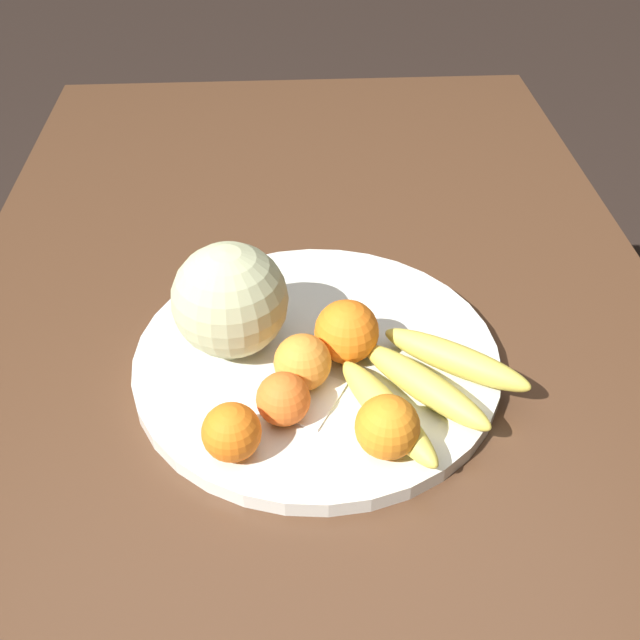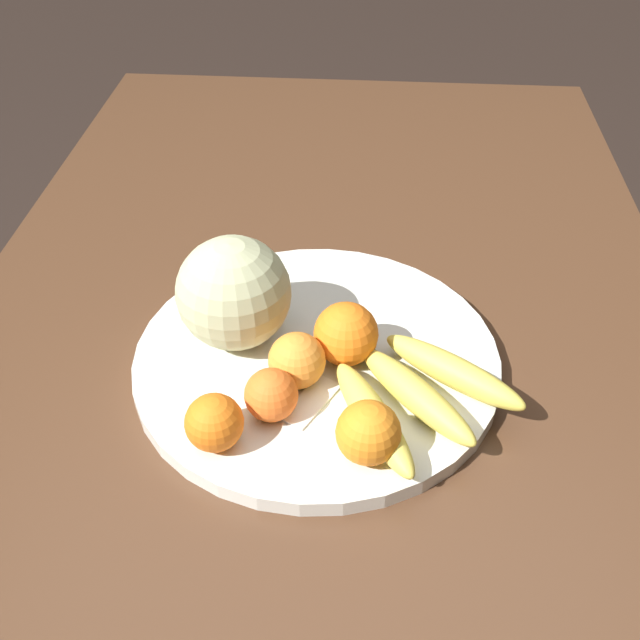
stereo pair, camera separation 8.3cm
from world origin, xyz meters
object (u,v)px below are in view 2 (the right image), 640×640
object	(u,v)px
kitchen_table	(319,399)
orange_front_right	(271,395)
fruit_bowl	(320,358)
orange_front_left	(297,361)
produce_tag	(309,401)
melon	(234,293)
orange_back_left	(368,433)
orange_mid_center	(214,423)
banana_bunch	(414,392)
orange_back_right	(346,334)

from	to	relation	value
kitchen_table	orange_front_right	distance (m)	0.19
fruit_bowl	orange_front_left	distance (m)	0.07
produce_tag	kitchen_table	bearing A→B (deg)	27.73
kitchen_table	melon	world-z (taller)	melon
fruit_bowl	orange_back_left	distance (m)	0.16
orange_mid_center	orange_back_left	distance (m)	0.15
kitchen_table	banana_bunch	xyz separation A→B (m)	(-0.11, -0.11, 0.13)
kitchen_table	melon	xyz separation A→B (m)	(-0.01, 0.10, 0.18)
fruit_bowl	banana_bunch	distance (m)	0.13
orange_front_left	orange_front_right	bearing A→B (deg)	156.61
orange_back_left	produce_tag	xyz separation A→B (m)	(0.07, 0.06, -0.03)
banana_bunch	orange_back_right	distance (m)	0.10
kitchen_table	produce_tag	world-z (taller)	produce_tag
melon	orange_back_left	bearing A→B (deg)	-136.75
fruit_bowl	orange_back_right	bearing A→B (deg)	-100.88
kitchen_table	orange_back_right	distance (m)	0.16
fruit_bowl	melon	distance (m)	0.13
orange_front_left	orange_front_right	size ratio (longest dim) A/B	1.11
kitchen_table	orange_back_left	xyz separation A→B (m)	(-0.18, -0.06, 0.14)
orange_front_left	orange_back_left	xyz separation A→B (m)	(-0.10, -0.08, 0.00)
kitchen_table	melon	size ratio (longest dim) A/B	12.34
fruit_bowl	produce_tag	world-z (taller)	produce_tag
fruit_bowl	orange_back_right	world-z (taller)	orange_back_right
orange_front_right	orange_mid_center	distance (m)	0.07
fruit_bowl	orange_mid_center	distance (m)	0.17
fruit_bowl	orange_front_left	bearing A→B (deg)	155.70
melon	banana_bunch	bearing A→B (deg)	-114.93
fruit_bowl	orange_front_left	world-z (taller)	orange_front_left
banana_bunch	produce_tag	bearing A→B (deg)	-128.28
orange_mid_center	melon	bearing A→B (deg)	1.63
melon	orange_front_right	world-z (taller)	melon
orange_back_left	melon	bearing A→B (deg)	43.25
fruit_bowl	produce_tag	xyz separation A→B (m)	(-0.08, 0.01, 0.01)
fruit_bowl	produce_tag	size ratio (longest dim) A/B	5.09
orange_front_left	produce_tag	size ratio (longest dim) A/B	0.76
fruit_bowl	melon	xyz separation A→B (m)	(0.02, 0.10, 0.07)
orange_front_right	orange_back_left	size ratio (longest dim) A/B	0.87
orange_back_right	orange_back_left	bearing A→B (deg)	-168.48
kitchen_table	fruit_bowl	xyz separation A→B (m)	(-0.03, -0.00, 0.10)
orange_back_left	produce_tag	distance (m)	0.10
produce_tag	orange_mid_center	bearing A→B (deg)	154.15
melon	orange_back_right	bearing A→B (deg)	-101.99
melon	orange_mid_center	bearing A→B (deg)	-178.37
orange_front_right	orange_mid_center	xyz separation A→B (m)	(-0.04, 0.05, 0.00)
melon	orange_back_left	xyz separation A→B (m)	(-0.17, -0.16, -0.03)
melon	orange_front_left	distance (m)	0.11
banana_bunch	orange_front_left	bearing A→B (deg)	-142.56
banana_bunch	orange_mid_center	xyz separation A→B (m)	(-0.07, 0.20, 0.01)
melon	orange_front_right	bearing A→B (deg)	-154.91
orange_mid_center	orange_front_right	bearing A→B (deg)	-49.78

